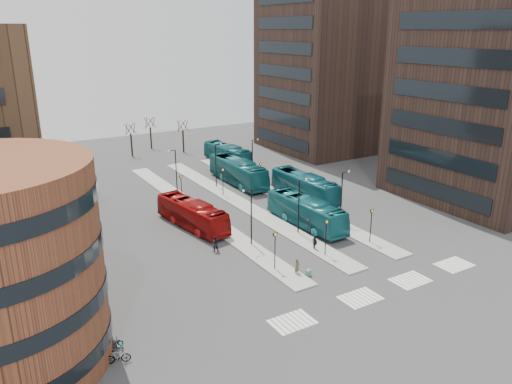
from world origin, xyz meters
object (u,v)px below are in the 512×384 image
teal_bus_a (306,212)px  teal_bus_d (227,154)px  teal_bus_b (238,171)px  bicycle_mid (118,356)px  traveller (297,267)px  commuter_c (309,226)px  teal_bus_c (305,186)px  red_bus (192,214)px  commuter_a (215,244)px  bicycle_near (112,346)px  commuter_b (315,243)px  suitcase (308,273)px  bicycle_far (110,344)px

teal_bus_a → teal_bus_d: size_ratio=1.04×
teal_bus_b → bicycle_mid: teal_bus_b is taller
traveller → commuter_c: (6.72, 7.14, 0.13)m
teal_bus_c → red_bus: bearing=-174.8°
teal_bus_a → bicycle_mid: teal_bus_a is taller
teal_bus_b → commuter_a: (-13.44, -19.27, -0.97)m
teal_bus_a → traveller: teal_bus_a is taller
traveller → bicycle_near: size_ratio=0.88×
teal_bus_b → red_bus: bearing=-135.8°
bicycle_mid → teal_bus_b: bearing=-23.7°
bicycle_near → bicycle_mid: (0.00, -1.39, 0.04)m
bicycle_mid → commuter_c: bearing=-48.6°
commuter_b → bicycle_near: size_ratio=0.89×
traveller → bicycle_near: (-17.88, -2.80, -0.32)m
suitcase → teal_bus_c: teal_bus_c is taller
traveller → commuter_b: 5.80m
suitcase → teal_bus_a: 12.53m
red_bus → suitcase: bearing=-84.9°
red_bus → commuter_c: bearing=-49.1°
teal_bus_a → bicycle_far: bearing=-157.5°
teal_bus_a → commuter_b: teal_bus_a is taller
teal_bus_d → bicycle_far: 51.66m
traveller → teal_bus_d: bearing=49.5°
commuter_c → bicycle_mid: commuter_c is taller
teal_bus_b → traveller: (-9.24, -27.72, -1.01)m
teal_bus_b → teal_bus_d: 11.77m
suitcase → teal_bus_a: bearing=38.9°
bicycle_far → commuter_c: bearing=-62.1°
teal_bus_a → bicycle_far: teal_bus_a is taller
teal_bus_b → traveller: size_ratio=8.15×
red_bus → commuter_c: (10.18, -8.52, -0.65)m
suitcase → commuter_b: 5.77m
traveller → bicycle_mid: (-17.88, -4.19, -0.28)m
red_bus → teal_bus_d: bearing=44.8°
red_bus → bicycle_far: 23.13m
suitcase → traveller: bearing=118.4°
commuter_c → bicycle_mid: (-24.59, -11.33, -0.41)m
teal_bus_c → commuter_a: (-17.81, -8.92, -0.83)m
commuter_b → commuter_c: (2.05, 3.70, 0.12)m
commuter_a → commuter_b: (8.87, -5.02, -0.03)m
commuter_a → commuter_c: commuter_c is taller
traveller → commuter_b: size_ratio=0.99×
red_bus → bicycle_mid: (-14.42, -19.85, -1.05)m
commuter_c → bicycle_far: 26.38m
teal_bus_c → traveller: 22.09m
red_bus → teal_bus_c: (17.07, 1.72, 0.09)m
teal_bus_b → teal_bus_c: 11.23m
suitcase → bicycle_near: bicycle_near is taller
teal_bus_c → bicycle_near: (-31.49, -20.17, -1.19)m
teal_bus_c → bicycle_mid: size_ratio=6.94×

